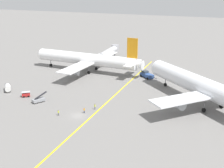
# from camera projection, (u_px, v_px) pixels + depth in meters

# --- Properties ---
(ground_plane) EXTENTS (600.00, 600.00, 0.00)m
(ground_plane) POSITION_uv_depth(u_px,v_px,m) (78.00, 116.00, 85.55)
(ground_plane) COLOR slate
(taxiway_stripe) EXTENTS (4.19, 119.96, 0.01)m
(taxiway_stripe) POSITION_uv_depth(u_px,v_px,m) (104.00, 105.00, 92.98)
(taxiway_stripe) COLOR yellow
(taxiway_stripe) RESTS_ON ground
(airliner_at_gate_left) EXTENTS (51.66, 42.16, 15.90)m
(airliner_at_gate_left) POSITION_uv_depth(u_px,v_px,m) (87.00, 59.00, 128.03)
(airliner_at_gate_left) COLOR white
(airliner_at_gate_left) RESTS_ON ground
(airliner_being_pushed) EXTENTS (47.01, 43.41, 16.78)m
(airliner_being_pushed) POSITION_uv_depth(u_px,v_px,m) (207.00, 89.00, 90.22)
(airliner_being_pushed) COLOR white
(airliner_being_pushed) RESTS_ON ground
(pushback_tug) EXTENTS (8.44, 6.74, 2.95)m
(pushback_tug) POSITION_uv_depth(u_px,v_px,m) (147.00, 75.00, 120.42)
(pushback_tug) COLOR #2D4C8C
(pushback_tug) RESTS_ON ground
(gse_baggage_cart_near_cluster) EXTENTS (3.12, 2.92, 1.71)m
(gse_baggage_cart_near_cluster) POSITION_uv_depth(u_px,v_px,m) (26.00, 94.00, 99.81)
(gse_baggage_cart_near_cluster) COLOR red
(gse_baggage_cart_near_cluster) RESTS_ON ground
(gse_belt_loader_portside) EXTENTS (3.50, 4.91, 3.02)m
(gse_belt_loader_portside) POSITION_uv_depth(u_px,v_px,m) (39.00, 100.00, 95.16)
(gse_belt_loader_portside) COLOR gray
(gse_belt_loader_portside) RESTS_ON ground
(gse_fuel_bowser_stubby) EXTENTS (4.69, 4.89, 2.40)m
(gse_fuel_bowser_stubby) POSITION_uv_depth(u_px,v_px,m) (8.00, 87.00, 105.15)
(gse_fuel_bowser_stubby) COLOR silver
(gse_fuel_bowser_stubby) RESTS_ON ground
(ground_crew_ramp_agent_by_cones) EXTENTS (0.48, 0.36, 1.62)m
(ground_crew_ramp_agent_by_cones) POSITION_uv_depth(u_px,v_px,m) (84.00, 110.00, 87.03)
(ground_crew_ramp_agent_by_cones) COLOR #2D3351
(ground_crew_ramp_agent_by_cones) RESTS_ON ground
(ground_crew_marshaller_foreground) EXTENTS (0.36, 0.36, 1.76)m
(ground_crew_marshaller_foreground) POSITION_uv_depth(u_px,v_px,m) (95.00, 107.00, 89.59)
(ground_crew_marshaller_foreground) COLOR #4C4C51
(ground_crew_marshaller_foreground) RESTS_ON ground
(ground_crew_wing_walker_right) EXTENTS (0.36, 0.36, 1.63)m
(ground_crew_wing_walker_right) POSITION_uv_depth(u_px,v_px,m) (58.00, 113.00, 85.43)
(ground_crew_wing_walker_right) COLOR #4C4C51
(ground_crew_wing_walker_right) RESTS_ON ground
(jet_bridge) EXTENTS (4.99, 22.18, 6.30)m
(jet_bridge) POSITION_uv_depth(u_px,v_px,m) (110.00, 51.00, 147.03)
(jet_bridge) COLOR #B7B7BC
(jet_bridge) RESTS_ON ground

